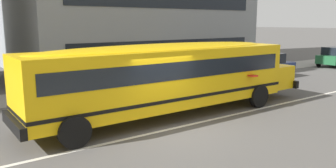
% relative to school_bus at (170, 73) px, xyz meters
% --- Properties ---
extents(ground_plane, '(400.00, 400.00, 0.00)m').
position_rel_school_bus_xyz_m(ground_plane, '(-1.17, -1.46, -1.70)').
color(ground_plane, '#54514F').
extents(sidewalk_far, '(120.00, 3.00, 0.01)m').
position_rel_school_bus_xyz_m(sidewalk_far, '(-1.17, 6.64, -1.69)').
color(sidewalk_far, gray).
rests_on(sidewalk_far, ground_plane).
extents(lane_centreline, '(110.00, 0.16, 0.01)m').
position_rel_school_bus_xyz_m(lane_centreline, '(-1.17, -1.46, -1.70)').
color(lane_centreline, silver).
rests_on(lane_centreline, ground_plane).
extents(school_bus, '(12.80, 3.02, 2.86)m').
position_rel_school_bus_xyz_m(school_bus, '(0.00, 0.00, 0.00)').
color(school_bus, yellow).
rests_on(school_bus, ground_plane).
extents(parked_car_dark_blue_beside_sign, '(3.95, 1.97, 1.64)m').
position_rel_school_bus_xyz_m(parked_car_dark_blue_beside_sign, '(10.66, 3.69, -0.85)').
color(parked_car_dark_blue_beside_sign, navy).
rests_on(parked_car_dark_blue_beside_sign, ground_plane).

